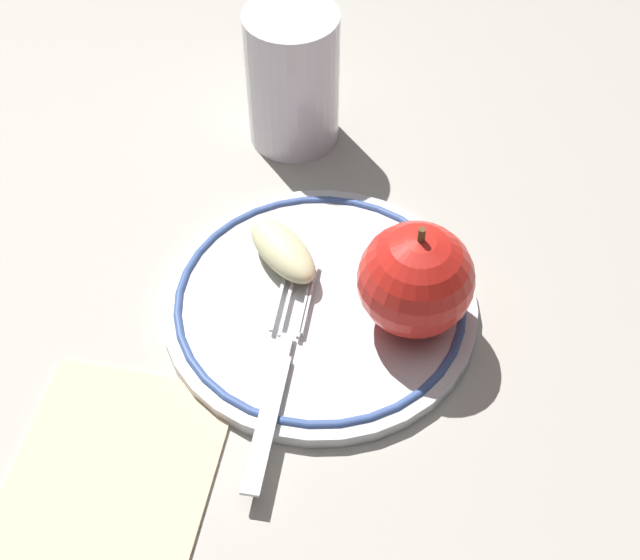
{
  "coord_description": "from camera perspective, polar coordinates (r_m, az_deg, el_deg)",
  "views": [
    {
      "loc": [
        0.24,
        -0.29,
        0.49
      ],
      "look_at": [
        0.01,
        0.01,
        0.03
      ],
      "focal_mm": 50.0,
      "sensor_mm": 36.0,
      "label": 1
    }
  ],
  "objects": [
    {
      "name": "napkin_folded",
      "position": [
        0.57,
        -13.04,
        -11.56
      ],
      "size": [
        0.17,
        0.18,
        0.01
      ],
      "primitive_type": "cube",
      "rotation": [
        0.0,
        0.0,
        0.47
      ],
      "color": "beige",
      "rests_on": "ground_plane"
    },
    {
      "name": "apple_slice_front",
      "position": [
        0.63,
        -2.41,
        1.92
      ],
      "size": [
        0.07,
        0.05,
        0.02
      ],
      "primitive_type": "ellipsoid",
      "rotation": [
        0.0,
        0.0,
        5.97
      ],
      "color": "beige",
      "rests_on": "plate"
    },
    {
      "name": "plate",
      "position": [
        0.62,
        0.0,
        -1.57
      ],
      "size": [
        0.22,
        0.22,
        0.01
      ],
      "color": "silver",
      "rests_on": "ground_plane"
    },
    {
      "name": "fork",
      "position": [
        0.58,
        -2.69,
        -6.06
      ],
      "size": [
        0.1,
        0.17,
        0.0
      ],
      "rotation": [
        0.0,
        0.0,
        2.06
      ],
      "color": "silver",
      "rests_on": "plate"
    },
    {
      "name": "drinking_glass",
      "position": [
        0.72,
        -1.77,
        12.79
      ],
      "size": [
        0.07,
        0.07,
        0.11
      ],
      "primitive_type": "cylinder",
      "color": "silver",
      "rests_on": "ground_plane"
    },
    {
      "name": "apple_red_whole",
      "position": [
        0.58,
        6.15,
        0.02
      ],
      "size": [
        0.08,
        0.08,
        0.09
      ],
      "color": "red",
      "rests_on": "plate"
    },
    {
      "name": "ground_plane",
      "position": [
        0.62,
        -1.25,
        -2.58
      ],
      "size": [
        2.0,
        2.0,
        0.0
      ],
      "primitive_type": "plane",
      "color": "#A9A298"
    }
  ]
}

